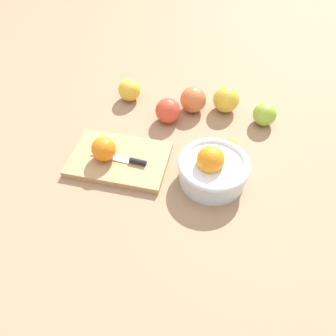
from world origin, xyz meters
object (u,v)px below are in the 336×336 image
at_px(bowl, 213,169).
at_px(apple_front_right, 168,111).
at_px(orange_on_board, 104,149).
at_px(cutting_board, 119,159).
at_px(apple_front_center, 193,100).
at_px(apple_front_left_2, 226,99).
at_px(apple_front_right_2, 129,90).
at_px(apple_front_left, 265,114).
at_px(knife, 126,159).

xyz_separation_m(bowl, apple_front_right, (0.16, -0.20, -0.01)).
bearing_deg(orange_on_board, cutting_board, -164.07).
height_order(apple_front_center, apple_front_left_2, same).
bearing_deg(apple_front_right_2, apple_front_right, 151.43).
bearing_deg(apple_front_left, apple_front_right_2, -3.99).
distance_m(apple_front_right, apple_front_left_2, 0.19).
bearing_deg(knife, orange_on_board, 1.12).
relative_size(bowl, apple_front_center, 2.24).
relative_size(apple_front_right, apple_front_center, 0.93).
relative_size(cutting_board, apple_front_left_2, 3.22).
relative_size(bowl, apple_front_left_2, 2.24).
distance_m(knife, apple_front_left, 0.43).
bearing_deg(apple_front_right_2, apple_front_center, 176.60).
relative_size(bowl, cutting_board, 0.70).
xyz_separation_m(bowl, apple_front_center, (0.09, -0.27, -0.00)).
distance_m(bowl, apple_front_right, 0.26).
bearing_deg(cutting_board, apple_front_left_2, -132.01).
bearing_deg(apple_front_left, bowl, 63.99).
height_order(orange_on_board, apple_front_center, orange_on_board).
distance_m(apple_front_center, apple_front_left_2, 0.10).
height_order(cutting_board, apple_front_left, apple_front_left).
bearing_deg(apple_front_left_2, apple_front_right, 28.26).
distance_m(cutting_board, apple_front_right, 0.22).
distance_m(bowl, apple_front_center, 0.29).
height_order(apple_front_right, apple_front_left_2, apple_front_left_2).
distance_m(bowl, orange_on_board, 0.28).
bearing_deg(apple_front_left, orange_on_board, 31.83).
xyz_separation_m(cutting_board, knife, (-0.02, 0.01, 0.01)).
distance_m(cutting_board, knife, 0.03).
bearing_deg(bowl, apple_front_right, -52.12).
xyz_separation_m(cutting_board, apple_front_center, (-0.16, -0.26, 0.03)).
bearing_deg(apple_front_right, apple_front_right_2, -28.57).
bearing_deg(apple_front_right, knife, 71.54).
bearing_deg(apple_front_left, cutting_board, 33.09).
bearing_deg(apple_front_center, apple_front_left_2, -167.02).
xyz_separation_m(bowl, apple_front_left_2, (-0.00, -0.29, -0.00)).
distance_m(apple_front_left, apple_front_left_2, 0.12).
distance_m(cutting_board, apple_front_center, 0.31).
relative_size(orange_on_board, apple_front_left_2, 0.80).
height_order(orange_on_board, apple_front_right, orange_on_board).
distance_m(apple_front_center, apple_front_right_2, 0.21).
height_order(orange_on_board, apple_front_left_2, orange_on_board).
height_order(cutting_board, apple_front_right, apple_front_right).
distance_m(cutting_board, apple_front_left, 0.45).
bearing_deg(apple_front_right_2, apple_front_left, 176.01).
bearing_deg(orange_on_board, apple_front_right, -121.52).
relative_size(apple_front_right, apple_front_left_2, 0.93).
relative_size(cutting_board, apple_front_center, 3.23).
bearing_deg(orange_on_board, bowl, -179.86).
height_order(bowl, apple_front_right_2, bowl).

